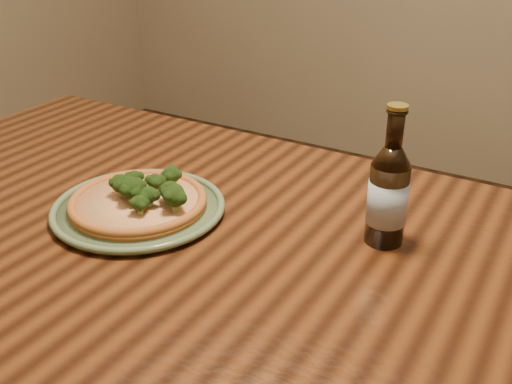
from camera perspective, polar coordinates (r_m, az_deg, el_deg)
The scene contains 4 objects.
table at distance 1.15m, azimuth -5.26°, elevation -7.32°, with size 1.60×0.90×0.75m.
plate at distance 1.16m, azimuth -11.10°, elevation -1.50°, with size 0.33×0.33×0.02m.
pizza at distance 1.15m, azimuth -11.01°, elevation -0.74°, with size 0.26×0.26×0.07m.
beer_bottle at distance 1.03m, azimuth 12.47°, elevation -0.16°, with size 0.07×0.07×0.25m.
Camera 1 is at (0.57, -0.66, 1.30)m, focal length 42.00 mm.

